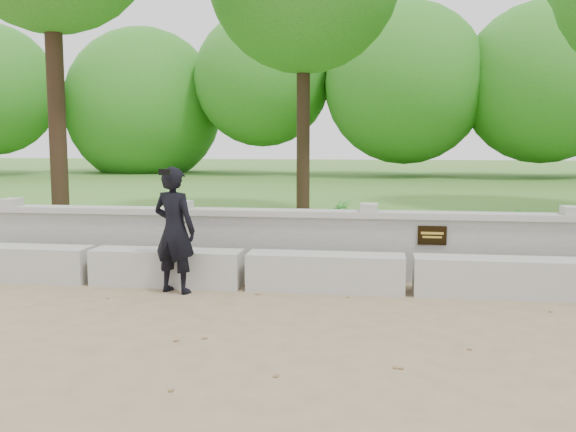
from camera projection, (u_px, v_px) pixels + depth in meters
The scene contains 9 objects.
ground at pixel (418, 343), 5.79m from camera, with size 80.00×80.00×0.00m, color #9A805E.
lawn at pixel (392, 196), 19.53m from camera, with size 40.00×22.00×0.25m, color #3A6C21.
concrete_bench at pixel (409, 275), 7.63m from camera, with size 11.90×0.45×0.45m.
parapet_wall at pixel (407, 245), 8.29m from camera, with size 12.50×0.35×0.90m.
man_main at pixel (174, 230), 7.61m from camera, with size 0.63×0.59×1.51m.
shrub_a at pixel (305, 231), 9.17m from camera, with size 0.29×0.20×0.55m, color #3A8B2F.
shrub_b at pixel (377, 231), 9.03m from camera, with size 0.31×0.25×0.57m, color #3A8B2F.
shrub_c at pixel (525, 233), 8.74m from camera, with size 0.54×0.47×0.60m, color #3A8B2F.
shrub_d at pixel (340, 222), 9.59m from camera, with size 0.38×0.34×0.68m, color #3A8B2F.
Camera 1 is at (-0.36, -5.72, 1.82)m, focal length 40.00 mm.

